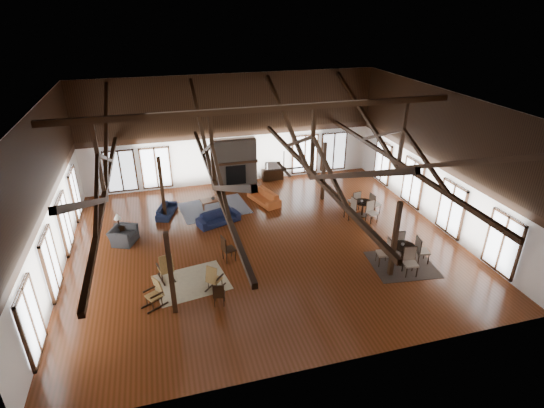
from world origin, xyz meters
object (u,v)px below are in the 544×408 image
object	(u,v)px
sofa_navy_front	(218,218)
coffee_table	(213,200)
tv_console	(272,174)
cafe_table_far	(363,206)
sofa_navy_left	(167,210)
sofa_orange	(264,197)
cafe_table_near	(403,251)
armchair	(123,235)

from	to	relation	value
sofa_navy_front	coffee_table	size ratio (longest dim) A/B	1.48
tv_console	cafe_table_far	bearing A→B (deg)	-61.80
sofa_navy_front	sofa_navy_left	world-z (taller)	sofa_navy_front
sofa_orange	sofa_navy_left	bearing A→B (deg)	-106.84
sofa_orange	tv_console	distance (m)	3.11
sofa_orange	cafe_table_near	distance (m)	7.85
sofa_navy_left	cafe_table_near	xyz separation A→B (m)	(8.76, -6.71, 0.30)
coffee_table	cafe_table_near	xyz separation A→B (m)	(6.46, -6.88, 0.13)
sofa_orange	tv_console	world-z (taller)	sofa_orange
cafe_table_far	sofa_navy_left	bearing A→B (deg)	164.22
armchair	cafe_table_far	xyz separation A→B (m)	(10.97, -0.40, 0.15)
sofa_orange	cafe_table_far	world-z (taller)	cafe_table_far
armchair	tv_console	distance (m)	9.51
sofa_orange	coffee_table	world-z (taller)	sofa_orange
armchair	sofa_navy_left	bearing A→B (deg)	-17.14
coffee_table	tv_console	world-z (taller)	tv_console
cafe_table_far	sofa_navy_front	bearing A→B (deg)	171.24
sofa_orange	tv_console	size ratio (longest dim) A/B	1.72
sofa_orange	armchair	distance (m)	7.14
sofa_navy_left	cafe_table_near	bearing A→B (deg)	-109.19
sofa_navy_front	sofa_navy_left	distance (m)	2.74
sofa_navy_left	coffee_table	world-z (taller)	sofa_navy_left
coffee_table	cafe_table_near	distance (m)	9.43
coffee_table	cafe_table_far	distance (m)	7.31
coffee_table	cafe_table_far	bearing A→B (deg)	-32.32
cafe_table_near	sofa_orange	bearing A→B (deg)	119.63
sofa_navy_front	cafe_table_near	bearing A→B (deg)	-58.45
armchair	tv_console	bearing A→B (deg)	-33.43
sofa_navy_front	tv_console	world-z (taller)	tv_console
sofa_navy_left	armchair	size ratio (longest dim) A/B	1.54
cafe_table_near	tv_console	distance (m)	10.03
cafe_table_near	sofa_navy_front	bearing A→B (deg)	141.25
tv_console	sofa_orange	bearing A→B (deg)	-113.58
sofa_navy_front	armchair	bearing A→B (deg)	169.17
sofa_navy_front	armchair	xyz separation A→B (m)	(-4.17, -0.65, 0.06)
armchair	cafe_table_far	bearing A→B (deg)	-68.12
sofa_navy_left	cafe_table_far	distance (m)	9.44
sofa_navy_front	sofa_orange	xyz separation A→B (m)	(2.59, 1.63, 0.01)
sofa_navy_left	armchair	bearing A→B (deg)	157.21
sofa_orange	armchair	xyz separation A→B (m)	(-6.77, -2.28, 0.05)
coffee_table	cafe_table_near	bearing A→B (deg)	-57.22
sofa_navy_left	cafe_table_far	xyz separation A→B (m)	(9.08, -2.57, 0.26)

